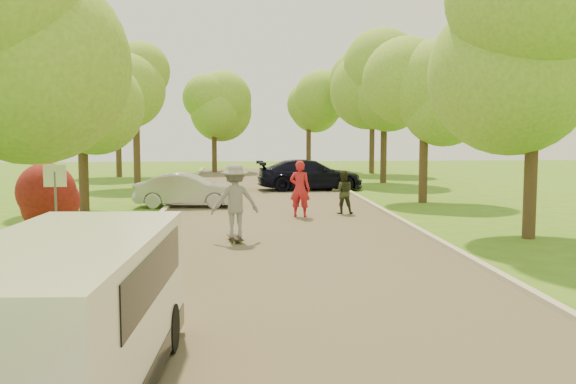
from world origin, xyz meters
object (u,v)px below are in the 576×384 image
object	(u,v)px
street_sign	(55,189)
minivan	(66,317)
dark_sedan	(310,175)
longboard	(235,238)
person_olive	(343,192)
silver_sedan	(187,190)
skateboarder	(235,201)
person_striped	(300,189)

from	to	relation	value
street_sign	minivan	xyz separation A→B (m)	(2.60, -9.07, -0.59)
dark_sedan	longboard	bearing A→B (deg)	162.86
person_olive	silver_sedan	bearing A→B (deg)	-21.42
minivan	skateboarder	distance (m)	10.30
silver_sedan	longboard	size ratio (longest dim) A/B	3.80
street_sign	person_olive	distance (m)	10.57
skateboarder	person_striped	bearing A→B (deg)	-125.69
street_sign	minivan	distance (m)	9.46
street_sign	silver_sedan	bearing A→B (deg)	74.68
person_striped	street_sign	bearing A→B (deg)	60.11
minivan	skateboarder	xyz separation A→B (m)	(1.81, 10.14, 0.16)
skateboarder	person_olive	distance (m)	6.71
skateboarder	person_striped	distance (m)	5.25
street_sign	dark_sedan	size ratio (longest dim) A/B	0.41
minivan	silver_sedan	size ratio (longest dim) A/B	1.25
street_sign	longboard	distance (m)	4.77
person_olive	person_striped	bearing A→B (deg)	26.97
silver_sedan	person_olive	distance (m)	6.30
minivan	person_striped	distance (m)	15.43
silver_sedan	longboard	distance (m)	8.30
person_striped	minivan	bearing A→B (deg)	93.67
longboard	person_olive	bearing A→B (deg)	-135.66
minivan	street_sign	bearing A→B (deg)	108.96
silver_sedan	minivan	bearing A→B (deg)	-174.44
longboard	person_striped	distance (m)	5.32
longboard	person_olive	size ratio (longest dim) A/B	0.67
dark_sedan	skateboarder	xyz separation A→B (m)	(-3.69, -14.82, 0.36)
street_sign	person_olive	bearing A→B (deg)	38.47
silver_sedan	person_striped	size ratio (longest dim) A/B	2.04
street_sign	skateboarder	xyz separation A→B (m)	(4.41, 1.07, -0.43)
longboard	dark_sedan	bearing A→B (deg)	-114.66
longboard	minivan	bearing A→B (deg)	69.17
person_striped	person_olive	distance (m)	1.79
minivan	person_olive	bearing A→B (deg)	73.08
minivan	person_striped	world-z (taller)	person_striped
person_striped	dark_sedan	bearing A→B (deg)	-79.49
skateboarder	person_olive	bearing A→B (deg)	-135.66
dark_sedan	person_olive	distance (m)	9.34
minivan	silver_sedan	distance (m)	18.20
silver_sedan	person_striped	xyz separation A→B (m)	(4.13, -3.30, 0.32)
longboard	silver_sedan	bearing A→B (deg)	-87.34
dark_sedan	person_striped	bearing A→B (deg)	168.52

